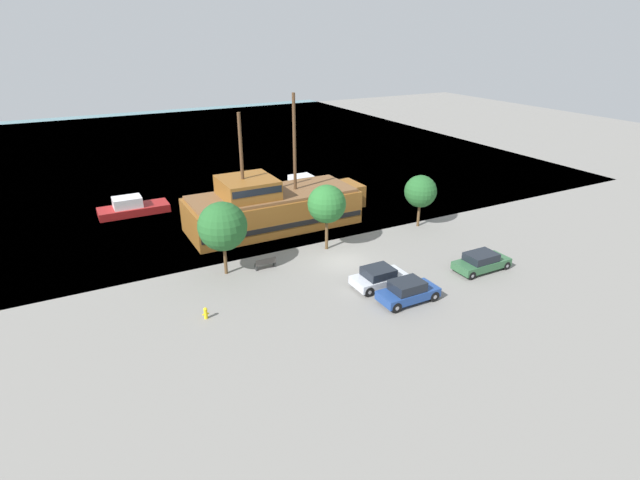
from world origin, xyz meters
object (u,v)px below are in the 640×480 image
Objects in this scene: moored_boat_dockside at (304,185)px; parked_car_curb_mid at (481,262)px; fire_hydrant at (206,313)px; moored_boat_outer at (132,207)px; bench_promenade_east at (266,263)px; parked_car_curb_front at (379,277)px; pirate_ship at (272,207)px; parked_car_curb_rear at (408,291)px.

moored_boat_dockside is 23.63m from parked_car_curb_mid.
moored_boat_outer is at bearing 92.29° from fire_hydrant.
moored_boat_dockside is 19.17m from bench_promenade_east.
moored_boat_outer is 26.61m from parked_car_curb_front.
parked_car_curb_front is 8.22m from parked_car_curb_mid.
moored_boat_outer is at bearing 175.45° from moored_boat_dockside.
pirate_ship is at bearing -131.68° from moored_boat_dockside.
pirate_ship is 10.30× the size of bench_promenade_east.
parked_car_curb_mid is (2.98, -23.45, 0.01)m from moored_boat_dockside.
parked_car_curb_front is 2.42× the size of bench_promenade_east.
parked_car_curb_rear is 12.96m from fire_hydrant.
parked_car_curb_rear is at bearing -100.67° from moored_boat_dockside.
moored_boat_dockside is 22.58m from parked_car_curb_front.
bench_promenade_east is (-10.99, -15.71, -0.24)m from moored_boat_dockside.
moored_boat_dockside reaches higher than bench_promenade_east.
moored_boat_outer is 1.69× the size of parked_car_curb_front.
parked_car_curb_mid is at bearing -8.65° from fire_hydrant.
parked_car_curb_rear is (13.13, -26.01, 0.12)m from moored_boat_outer.
bench_promenade_east is at bearing -68.39° from moored_boat_outer.
pirate_ship is at bearing -41.63° from moored_boat_outer.
pirate_ship is at bearing 63.45° from bench_promenade_east.
moored_boat_dockside is at bearing 97.23° from parked_car_curb_mid.
bench_promenade_east is at bearing 125.55° from parked_car_curb_rear.
pirate_ship reaches higher than fire_hydrant.
parked_car_curb_mid is (10.12, -15.42, -1.17)m from pirate_ship.
bench_promenade_east is (-5.87, 6.29, -0.27)m from parked_car_curb_front.
moored_boat_dockside is 7.71× the size of fire_hydrant.
pirate_ship reaches higher than parked_car_curb_mid.
parked_car_curb_mid is at bearing -50.16° from moored_boat_outer.
bench_promenade_east is (5.91, 4.71, 0.02)m from fire_hydrant.
parked_car_curb_front is at bearing 100.42° from parked_car_curb_rear.
moored_boat_dockside is at bearing 50.40° from fire_hydrant.
parked_car_curb_mid is 5.64× the size of fire_hydrant.
bench_promenade_east is at bearing 133.06° from parked_car_curb_front.
moored_boat_outer is at bearing 118.40° from parked_car_curb_front.
fire_hydrant is (0.87, -21.84, -0.21)m from moored_boat_outer.
moored_boat_dockside is at bearing -4.55° from moored_boat_outer.
parked_car_curb_mid is at bearing -28.99° from bench_promenade_east.
pirate_ship is 8.71m from bench_promenade_east.
pirate_ship reaches higher than parked_car_curb_front.
parked_car_curb_front is at bearing -61.60° from moored_boat_outer.
parked_car_curb_mid is 15.96m from bench_promenade_east.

